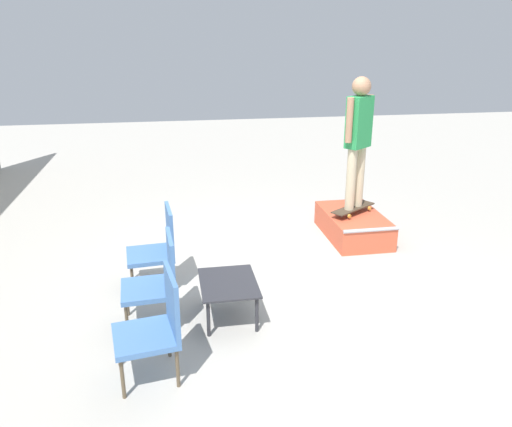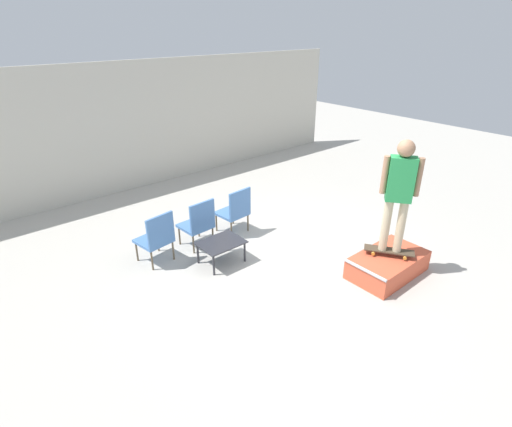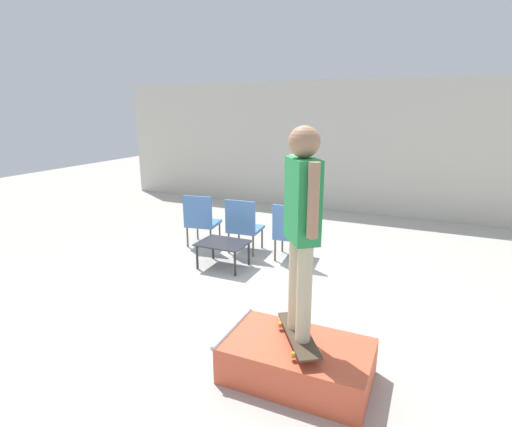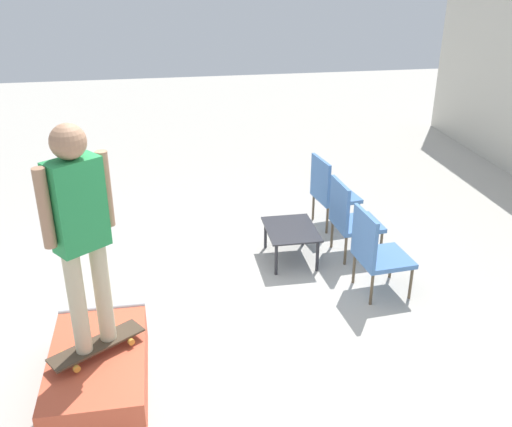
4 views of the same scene
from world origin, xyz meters
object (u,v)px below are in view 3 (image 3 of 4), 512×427
at_px(skateboard_on_ramp, 298,334).
at_px(person_skater, 302,217).
at_px(patio_chair_center, 243,224).
at_px(patio_chair_left, 201,219).
at_px(patio_chair_right, 291,230).
at_px(skate_ramp_box, 297,361).
at_px(coffee_table, 223,245).

xyz_separation_m(skateboard_on_ramp, person_skater, (0.00, 0.00, 1.09)).
bearing_deg(patio_chair_center, skateboard_on_ramp, 120.66).
xyz_separation_m(patio_chair_left, patio_chair_center, (0.83, -0.00, 0.00)).
height_order(patio_chair_center, patio_chair_right, same).
height_order(skateboard_on_ramp, patio_chair_center, patio_chair_center).
relative_size(patio_chair_left, patio_chair_right, 1.00).
bearing_deg(patio_chair_right, skateboard_on_ramp, 105.66).
xyz_separation_m(skate_ramp_box, person_skater, (0.00, 0.02, 1.35)).
bearing_deg(person_skater, skateboard_on_ramp, 0.00).
xyz_separation_m(patio_chair_center, patio_chair_right, (0.84, 0.00, 0.00)).
xyz_separation_m(skateboard_on_ramp, patio_chair_center, (-1.87, 2.73, 0.06)).
distance_m(person_skater, patio_chair_right, 3.09).
distance_m(coffee_table, patio_chair_left, 1.09).
relative_size(skateboard_on_ramp, patio_chair_left, 0.81).
height_order(skateboard_on_ramp, person_skater, person_skater).
distance_m(skateboard_on_ramp, patio_chair_left, 3.84).
bearing_deg(patio_chair_center, skate_ramp_box, 120.48).
xyz_separation_m(patio_chair_left, patio_chair_right, (1.67, -0.00, 0.00)).
distance_m(patio_chair_left, patio_chair_center, 0.83).
height_order(skate_ramp_box, skateboard_on_ramp, skateboard_on_ramp).
relative_size(patio_chair_left, patio_chair_center, 1.00).
xyz_separation_m(skateboard_on_ramp, patio_chair_left, (-2.70, 2.73, 0.06)).
xyz_separation_m(person_skater, patio_chair_center, (-1.87, 2.73, -1.03)).
bearing_deg(person_skater, patio_chair_left, -172.22).
bearing_deg(person_skater, patio_chair_right, 163.81).
height_order(person_skater, patio_chair_left, person_skater).
bearing_deg(skateboard_on_ramp, patio_chair_right, 167.01).
distance_m(patio_chair_left, patio_chair_right, 1.67).
xyz_separation_m(coffee_table, patio_chair_right, (0.85, 0.70, 0.15)).
bearing_deg(patio_chair_right, patio_chair_left, -5.07).
distance_m(skate_ramp_box, patio_chair_center, 3.33).
bearing_deg(coffee_table, patio_chair_left, 139.52).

